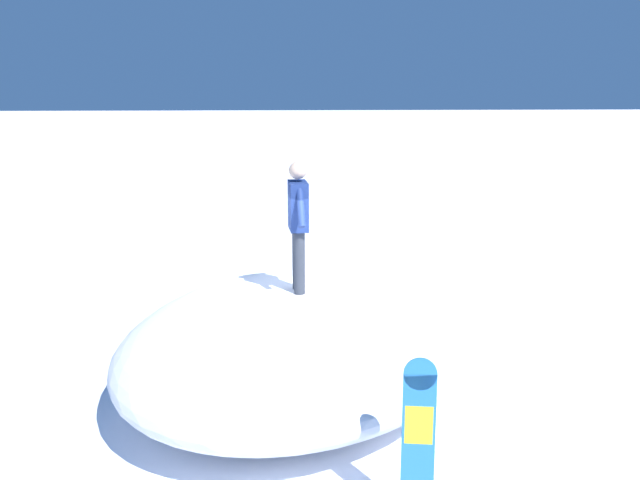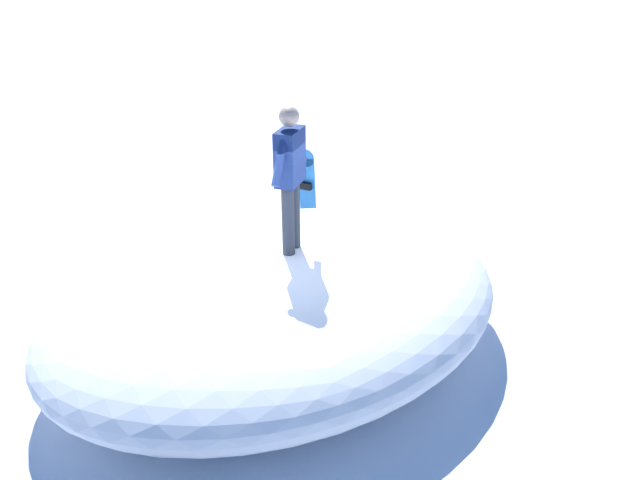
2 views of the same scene
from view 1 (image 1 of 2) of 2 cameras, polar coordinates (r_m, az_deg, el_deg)
name	(u,v)px [view 1 (image 1 of 2)]	position (r m, az deg, el deg)	size (l,w,h in m)	color
ground	(295,374)	(8.81, -2.27, -11.99)	(240.00, 240.00, 0.00)	white
snow_mound	(307,334)	(8.41, -1.17, -8.49)	(5.67, 4.36, 1.27)	white
snowboarder_standing	(298,218)	(7.85, -1.98, 1.98)	(1.01, 0.24, 1.65)	#333842
snowboard_primary_upright	(418,441)	(5.79, 8.85, -17.53)	(0.20, 0.31, 1.57)	#2672BF
backpack_near	(290,294)	(11.43, -2.76, -4.94)	(0.66, 0.46, 0.36)	#4C4C51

